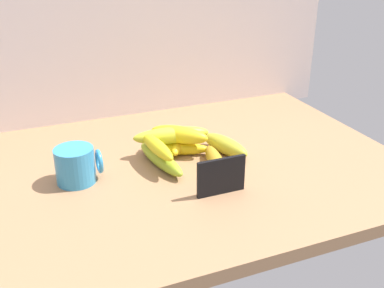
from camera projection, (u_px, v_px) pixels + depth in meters
counter_top at (177, 172)px, 111.05cm from camera, size 110.00×76.00×3.00cm
back_wall at (127, 7)px, 129.70cm from camera, size 130.00×2.00×70.00cm
chalkboard_sign at (221, 178)px, 97.36cm from camera, size 11.00×1.80×8.40cm
coffee_mug at (76, 165)px, 102.01cm from camera, size 10.28×8.78×8.23cm
banana_0 at (176, 149)px, 115.63cm from camera, size 17.21×9.96×3.20cm
banana_1 at (179, 142)px, 118.92cm from camera, size 10.96×15.13×3.77cm
banana_2 at (216, 162)px, 108.39cm from camera, size 7.04×17.37×3.64cm
banana_3 at (225, 145)px, 116.09cm from camera, size 8.77×15.78×4.36cm
banana_4 at (161, 159)px, 109.72cm from camera, size 7.19×19.78×3.77cm
banana_5 at (157, 147)px, 107.59cm from camera, size 5.15×15.67×3.33cm
banana_6 at (171, 135)px, 114.14cm from camera, size 19.58×7.16×4.17cm
banana_7 at (179, 134)px, 114.29cm from camera, size 14.11×13.61×4.40cm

